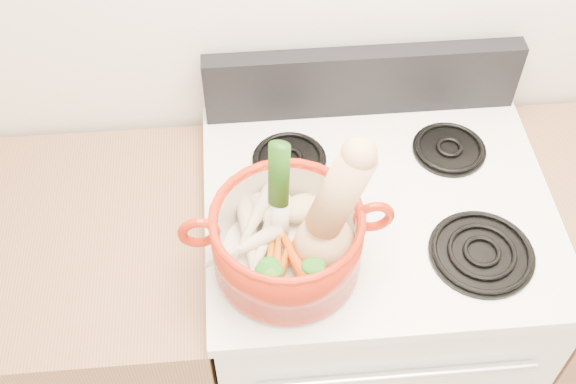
{
  "coord_description": "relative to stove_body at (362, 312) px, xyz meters",
  "views": [
    {
      "loc": [
        -0.29,
        0.41,
        2.21
      ],
      "look_at": [
        -0.22,
        1.23,
        1.22
      ],
      "focal_mm": 45.0,
      "sensor_mm": 36.0,
      "label": 1
    }
  ],
  "objects": [
    {
      "name": "parsnip_0",
      "position": [
        -0.29,
        -0.14,
        0.56
      ],
      "size": [
        0.06,
        0.24,
        0.06
      ],
      "primitive_type": "cone",
      "rotation": [
        1.66,
        0.0,
        0.07
      ],
      "color": "beige",
      "rests_on": "dutch_oven"
    },
    {
      "name": "carrot_1",
      "position": [
        -0.25,
        -0.19,
        0.56
      ],
      "size": [
        0.05,
        0.15,
        0.04
      ],
      "primitive_type": "cone",
      "rotation": [
        1.66,
        0.0,
        -0.11
      ],
      "color": "#D55E0A",
      "rests_on": "dutch_oven"
    },
    {
      "name": "ginger",
      "position": [
        -0.18,
        -0.06,
        0.56
      ],
      "size": [
        0.11,
        0.1,
        0.05
      ],
      "primitive_type": "ellipsoid",
      "rotation": [
        0.0,
        0.0,
        0.39
      ],
      "color": "tan",
      "rests_on": "dutch_oven"
    },
    {
      "name": "dutch_oven",
      "position": [
        -0.22,
        -0.15,
        0.58
      ],
      "size": [
        0.31,
        0.31,
        0.15
      ],
      "primitive_type": "cylinder",
      "rotation": [
        0.0,
        0.0,
        0.03
      ],
      "color": "#A61E0A",
      "rests_on": "burner_front_left"
    },
    {
      "name": "control_backsplash",
      "position": [
        0.0,
        0.3,
        0.58
      ],
      "size": [
        0.76,
        0.05,
        0.18
      ],
      "primitive_type": "cube",
      "color": "black",
      "rests_on": "cooktop"
    },
    {
      "name": "carrot_2",
      "position": [
        -0.21,
        -0.18,
        0.57
      ],
      "size": [
        0.09,
        0.19,
        0.05
      ],
      "primitive_type": "cone",
      "rotation": [
        1.66,
        0.0,
        0.34
      ],
      "color": "#D6550A",
      "rests_on": "dutch_oven"
    },
    {
      "name": "carrot_3",
      "position": [
        -0.24,
        -0.21,
        0.57
      ],
      "size": [
        0.07,
        0.13,
        0.04
      ],
      "primitive_type": "cone",
      "rotation": [
        1.66,
        0.0,
        -0.35
      ],
      "color": "#CB400A",
      "rests_on": "dutch_oven"
    },
    {
      "name": "parsnip_1",
      "position": [
        -0.27,
        -0.15,
        0.57
      ],
      "size": [
        0.11,
        0.19,
        0.06
      ],
      "primitive_type": "cone",
      "rotation": [
        1.66,
        0.0,
        -0.42
      ],
      "color": "beige",
      "rests_on": "dutch_oven"
    },
    {
      "name": "squash",
      "position": [
        -0.15,
        -0.17,
        0.69
      ],
      "size": [
        0.21,
        0.14,
        0.33
      ],
      "primitive_type": null,
      "rotation": [
        0.0,
        0.28,
        -0.05
      ],
      "color": "tan",
      "rests_on": "dutch_oven"
    },
    {
      "name": "oven_handle",
      "position": [
        0.0,
        -0.34,
        0.32
      ],
      "size": [
        0.6,
        0.02,
        0.02
      ],
      "primitive_type": "cylinder",
      "rotation": [
        0.0,
        1.57,
        0.0
      ],
      "color": "silver",
      "rests_on": "stove_body"
    },
    {
      "name": "stove_body",
      "position": [
        0.0,
        0.0,
        0.0
      ],
      "size": [
        0.76,
        0.65,
        0.92
      ],
      "primitive_type": "cube",
      "color": "white",
      "rests_on": "floor"
    },
    {
      "name": "carrot_4",
      "position": [
        -0.24,
        -0.2,
        0.58
      ],
      "size": [
        0.05,
        0.15,
        0.04
      ],
      "primitive_type": "cone",
      "rotation": [
        1.66,
        0.0,
        -0.13
      ],
      "color": "#C15709",
      "rests_on": "dutch_oven"
    },
    {
      "name": "leek",
      "position": [
        -0.23,
        -0.11,
        0.67
      ],
      "size": [
        0.06,
        0.08,
        0.28
      ],
      "primitive_type": "cylinder",
      "rotation": [
        -0.11,
        0.0,
        -0.35
      ],
      "color": "silver",
      "rests_on": "dutch_oven"
    },
    {
      "name": "burner_front_right",
      "position": [
        0.19,
        -0.16,
        0.5
      ],
      "size": [
        0.22,
        0.22,
        0.02
      ],
      "primitive_type": "cylinder",
      "color": "black",
      "rests_on": "cooktop"
    },
    {
      "name": "parsnip_2",
      "position": [
        -0.24,
        -0.12,
        0.57
      ],
      "size": [
        0.11,
        0.18,
        0.05
      ],
      "primitive_type": "cone",
      "rotation": [
        1.66,
        0.0,
        0.43
      ],
      "color": "beige",
      "rests_on": "dutch_oven"
    },
    {
      "name": "cooktop",
      "position": [
        0.0,
        0.0,
        0.47
      ],
      "size": [
        0.78,
        0.67,
        0.03
      ],
      "primitive_type": "cube",
      "color": "white",
      "rests_on": "stove_body"
    },
    {
      "name": "pot_handle_right",
      "position": [
        -0.05,
        -0.15,
        0.63
      ],
      "size": [
        0.08,
        0.02,
        0.08
      ],
      "primitive_type": "torus",
      "rotation": [
        1.57,
        0.0,
        0.03
      ],
      "color": "#A61E0A",
      "rests_on": "dutch_oven"
    },
    {
      "name": "burner_front_left",
      "position": [
        -0.19,
        -0.16,
        0.5
      ],
      "size": [
        0.22,
        0.22,
        0.02
      ],
      "primitive_type": "cylinder",
      "color": "black",
      "rests_on": "cooktop"
    },
    {
      "name": "pot_handle_left",
      "position": [
        -0.39,
        -0.16,
        0.63
      ],
      "size": [
        0.08,
        0.02,
        0.08
      ],
      "primitive_type": "torus",
      "rotation": [
        1.57,
        0.0,
        0.03
      ],
      "color": "#A61E0A",
      "rests_on": "dutch_oven"
    },
    {
      "name": "carrot_0",
      "position": [
        -0.23,
        -0.2,
        0.56
      ],
      "size": [
        0.1,
        0.15,
        0.04
      ],
      "primitive_type": "cone",
      "rotation": [
        1.66,
        0.0,
        -0.49
      ],
      "color": "#DF5E0B",
      "rests_on": "dutch_oven"
    },
    {
      "name": "parsnip_4",
      "position": [
        -0.28,
        -0.1,
        0.59
      ],
      "size": [
        0.14,
        0.2,
        0.06
      ],
      "primitive_type": "cone",
      "rotation": [
        1.66,
        0.0,
        -0.5
      ],
      "color": "beige",
      "rests_on": "dutch_oven"
    },
    {
      "name": "parsnip_3",
      "position": [
        -0.31,
        -0.16,
        0.58
      ],
      "size": [
        0.17,
        0.1,
        0.05
      ],
      "primitive_type": "cone",
      "rotation": [
        1.66,
        0.0,
        -1.2
      ],
      "color": "beige",
      "rests_on": "dutch_oven"
    },
    {
      "name": "burner_back_right",
      "position": [
        0.19,
        0.14,
        0.5
      ],
      "size": [
        0.17,
        0.17,
        0.02
      ],
      "primitive_type": "cylinder",
      "color": "black",
      "rests_on": "cooktop"
    },
    {
      "name": "burner_back_left",
      "position": [
        -0.19,
        0.14,
        0.5
      ],
      "size": [
        0.17,
        0.17,
        0.02
      ],
      "primitive_type": "cylinder",
      "color": "black",
      "rests_on": "cooktop"
    }
  ]
}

